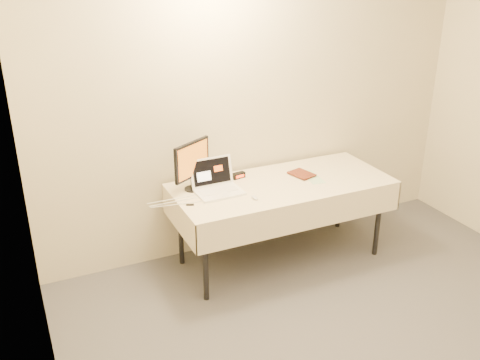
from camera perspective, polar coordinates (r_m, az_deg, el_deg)
name	(u,v)px	position (r m, az deg, el deg)	size (l,w,h in m)	color
back_wall	(259,100)	(4.70, 2.04, 8.58)	(4.00, 0.10, 2.70)	beige
table	(282,190)	(4.54, 4.49, -1.02)	(1.86, 0.81, 0.74)	black
laptop	(216,184)	(4.34, -2.57, -0.41)	(0.37, 0.33, 0.25)	white
monitor	(192,162)	(4.31, -5.14, 1.91)	(0.36, 0.22, 0.41)	black
book	(296,166)	(4.60, 5.96, 1.49)	(0.16, 0.02, 0.21)	#95361B
alarm_clock	(238,175)	(4.59, -0.16, 0.50)	(0.12, 0.07, 0.05)	black
clicker	(255,198)	(4.22, 1.56, -1.88)	(0.04, 0.08, 0.02)	silver
paper_form	(312,177)	(4.66, 7.70, 0.32)	(0.12, 0.31, 0.00)	#B4DEB1
usb_dongle	(190,205)	(4.13, -5.35, -2.65)	(0.06, 0.02, 0.01)	black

